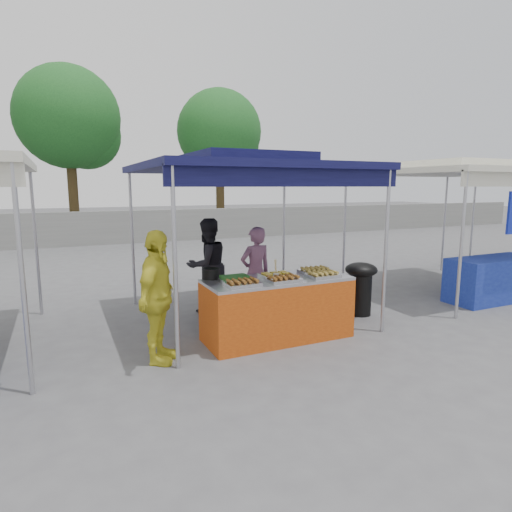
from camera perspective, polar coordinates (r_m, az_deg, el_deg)
name	(u,v)px	position (r m, az deg, el deg)	size (l,w,h in m)	color
ground_plane	(274,336)	(6.13, 2.39, -10.58)	(80.00, 80.00, 0.00)	#545456
back_wall	(138,227)	(16.40, -15.43, 3.79)	(40.00, 0.25, 1.20)	slate
main_canopy	(246,167)	(6.64, -1.36, 11.79)	(3.20, 3.20, 2.57)	#B0AFB6
neighbor_stall_right	(471,212)	(9.15, 26.75, 5.30)	(3.20, 3.20, 2.57)	#B0AFB6
tree_1	(73,122)	(18.13, -23.26, 16.08)	(3.79, 3.78, 6.50)	#3C2E17
tree_2	(222,136)	(19.13, -4.53, 15.67)	(3.62, 3.58, 6.16)	#3C2E17
vendor_table	(277,308)	(5.91, 2.87, -7.00)	(2.00, 0.80, 0.85)	#B54510
food_tray_fl	(242,284)	(5.33, -1.82, -3.70)	(0.42, 0.30, 0.07)	#BBBBBF
food_tray_fm	(283,279)	(5.57, 3.63, -3.14)	(0.42, 0.30, 0.07)	#BBBBBF
food_tray_fr	(323,275)	(5.90, 8.91, -2.54)	(0.42, 0.30, 0.07)	#BBBBBF
food_tray_bl	(235,279)	(5.60, -2.81, -3.05)	(0.42, 0.30, 0.07)	#BBBBBF
food_tray_bm	(276,275)	(5.85, 2.63, -2.52)	(0.42, 0.30, 0.07)	#BBBBBF
food_tray_br	(315,271)	(6.17, 7.84, -1.98)	(0.42, 0.30, 0.07)	#BBBBBF
cooking_pot	(211,274)	(5.78, -6.04, -2.34)	(0.24, 0.24, 0.14)	black
skewer_cup	(276,277)	(5.63, 2.69, -2.86)	(0.08, 0.08, 0.10)	#B0AFB6
wok_burner	(361,284)	(7.16, 13.78, -3.62)	(0.52, 0.52, 0.87)	black
crate_left	(240,315)	(6.50, -2.15, -7.87)	(0.54, 0.38, 0.33)	#122298
crate_right	(272,311)	(6.73, 2.17, -7.36)	(0.51, 0.36, 0.31)	#122298
crate_stacked	(272,293)	(6.65, 2.19, -4.92)	(0.48, 0.33, 0.29)	#122298
vendor_woman	(256,273)	(6.75, -0.06, -2.25)	(0.53, 0.35, 1.46)	#805170
helper_man	(207,265)	(7.15, -6.49, -1.24)	(0.76, 0.59, 1.56)	black
customer_person	(157,297)	(5.16, -13.02, -5.41)	(0.93, 0.39, 1.59)	gold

